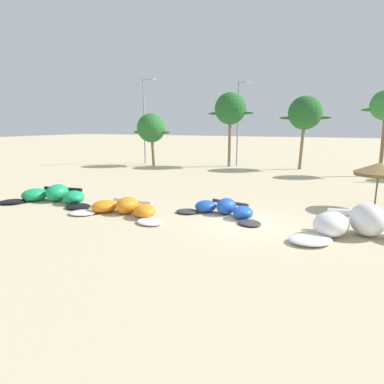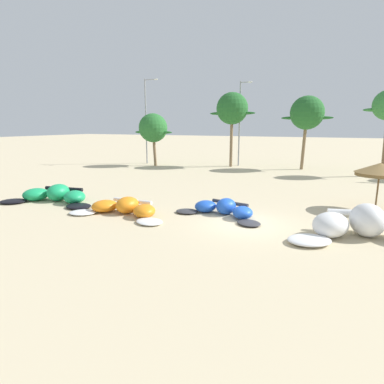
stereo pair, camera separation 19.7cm
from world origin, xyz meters
name	(u,v)px [view 2 (the right image)]	position (x,y,z in m)	size (l,w,h in m)	color
ground_plane	(244,224)	(0.00, 0.00, 0.00)	(260.00, 260.00, 0.00)	beige
kite_far_left	(55,195)	(-13.02, -0.48, 0.44)	(6.98, 3.80, 1.14)	black
kite_left	(124,208)	(-6.89, -1.07, 0.37)	(6.41, 2.98, 0.96)	white
kite_left_of_center	(224,209)	(-1.59, 1.19, 0.36)	(5.52, 3.05, 0.94)	#333338
kite_center	(370,226)	(5.76, 0.27, 0.59)	(7.65, 4.55, 1.54)	white
beach_umbrella_near_van	(380,169)	(6.46, 6.16, 2.51)	(2.82, 2.82, 2.90)	brown
palm_leftmost	(153,128)	(-17.41, 19.32, 4.70)	(5.37, 3.58, 6.53)	#7F6647
palm_left	(232,109)	(-8.17, 22.51, 6.99)	(5.73, 3.82, 8.96)	#7F6647
palm_left_of_gap	(307,113)	(0.35, 23.57, 6.39)	(5.67, 3.78, 8.34)	#7F6647
lamppost_west	(147,118)	(-19.46, 21.15, 6.06)	(2.06, 0.24, 10.95)	gray
lamppost_west_center	(240,120)	(-7.47, 23.78, 5.67)	(1.55, 0.24, 10.31)	gray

